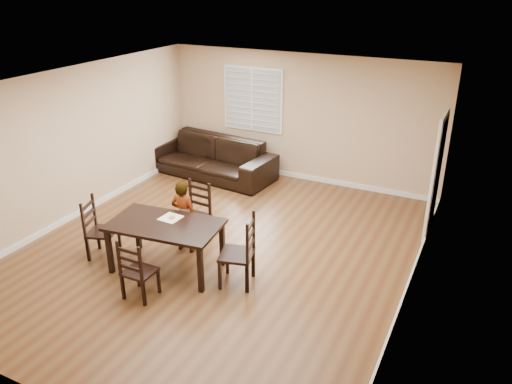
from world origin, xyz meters
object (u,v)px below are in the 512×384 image
donut (172,217)px  chair_near (198,213)px  chair_left (95,230)px  chair_right (246,254)px  sofa (211,157)px  dining_table (165,229)px  chair_far (134,274)px  child (184,216)px

donut → chair_near: bearing=96.3°
chair_left → chair_right: 2.52m
chair_left → sofa: bearing=-15.7°
dining_table → sofa: (-1.40, 3.63, -0.26)m
chair_right → sofa: chair_right is taller
sofa → chair_far: bearing=-65.7°
chair_left → donut: chair_left is taller
chair_left → sofa: 3.80m
dining_table → sofa: size_ratio=0.60×
chair_near → sofa: bearing=121.5°
sofa → donut: bearing=-61.9°
dining_table → child: 0.60m
dining_table → chair_right: size_ratio=1.60×
child → sofa: 3.31m
chair_near → child: bearing=-81.8°
chair_near → chair_left: chair_near is taller
child → chair_far: bearing=94.5°
child → donut: (0.07, -0.41, 0.19)m
sofa → dining_table: bearing=-62.9°
chair_left → child: 1.41m
dining_table → child: bearing=90.0°
chair_right → child: child is taller
chair_right → donut: bearing=-105.7°
chair_far → child: (-0.15, 1.45, 0.19)m
dining_table → chair_right: bearing=0.8°
dining_table → chair_far: 0.91m
chair_left → chair_right: chair_right is taller
chair_near → donut: size_ratio=10.16×
chair_near → chair_right: 1.62m
dining_table → chair_near: bearing=88.7°
chair_near → sofa: (-1.30, 2.58, -0.04)m
donut → chair_right: bearing=-1.1°
chair_right → sofa: bearing=-157.1°
child → donut: child is taller
chair_near → chair_left: size_ratio=1.03×
chair_far → chair_right: size_ratio=0.84×
dining_table → donut: donut is taller
chair_far → chair_near: bearing=-84.6°
chair_far → chair_left: 1.50m
chair_near → sofa: chair_near is taller
sofa → child: bearing=-60.3°
chair_near → donut: 0.93m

